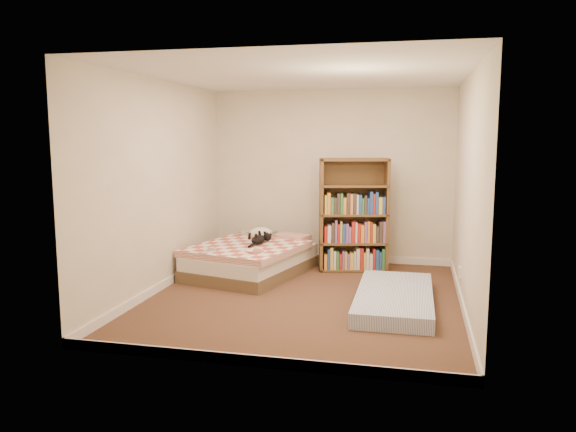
% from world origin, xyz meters
% --- Properties ---
extents(room, '(3.51, 4.01, 2.51)m').
position_xyz_m(room, '(0.00, 0.00, 1.20)').
color(room, '#432C1C').
rests_on(room, ground).
extents(bed, '(1.60, 1.97, 0.46)m').
position_xyz_m(bed, '(-0.90, 0.97, 0.21)').
color(bed, brown).
rests_on(bed, room).
extents(bookshelf, '(0.99, 0.51, 1.54)m').
position_xyz_m(bookshelf, '(0.40, 1.47, 0.56)').
color(bookshelf, '#4E321A').
rests_on(bookshelf, room).
extents(floor_mattress, '(0.81, 1.80, 0.16)m').
position_xyz_m(floor_mattress, '(1.03, -0.06, 0.08)').
color(floor_mattress, '#6980B0').
rests_on(floor_mattress, room).
extents(black_cat, '(0.30, 0.60, 0.13)m').
position_xyz_m(black_cat, '(-0.81, 0.97, 0.47)').
color(black_cat, black).
rests_on(black_cat, bed).
extents(white_dog, '(0.45, 0.46, 0.17)m').
position_xyz_m(white_dog, '(-0.86, 1.26, 0.50)').
color(white_dog, white).
rests_on(white_dog, bed).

